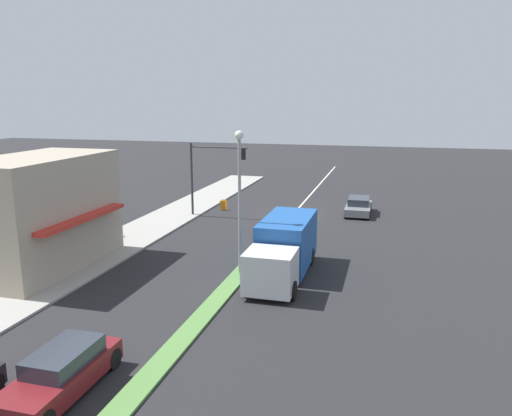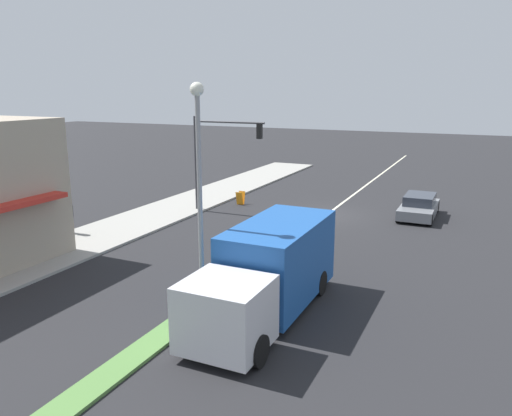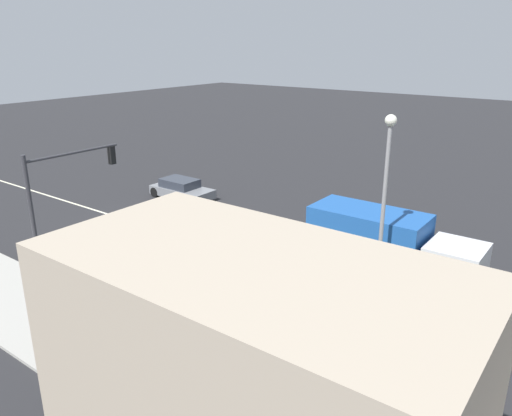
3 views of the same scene
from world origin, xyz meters
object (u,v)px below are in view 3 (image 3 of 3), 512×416
at_px(pedestrian, 85,361).
at_px(delivery_truck, 387,245).
at_px(suv_grey, 182,189).
at_px(traffic_signal_main, 61,191).
at_px(street_lamp, 385,186).
at_px(warning_aframe_sign, 44,250).

relative_size(pedestrian, delivery_truck, 0.22).
xyz_separation_m(delivery_truck, suv_grey, (-2.80, -15.42, -0.84)).
height_order(delivery_truck, suv_grey, delivery_truck).
height_order(traffic_signal_main, pedestrian, traffic_signal_main).
xyz_separation_m(street_lamp, delivery_truck, (-2.20, -0.57, -3.31)).
height_order(pedestrian, warning_aframe_sign, pedestrian).
bearing_deg(warning_aframe_sign, suv_grey, -172.33).
xyz_separation_m(pedestrian, delivery_truck, (-12.70, 4.03, 0.46)).
relative_size(traffic_signal_main, suv_grey, 1.29).
bearing_deg(pedestrian, warning_aframe_sign, -114.99).
relative_size(traffic_signal_main, street_lamp, 0.76).
distance_m(warning_aframe_sign, delivery_truck, 16.16).
distance_m(pedestrian, suv_grey, 19.24).
relative_size(traffic_signal_main, pedestrian, 3.34).
height_order(street_lamp, pedestrian, street_lamp).
xyz_separation_m(warning_aframe_sign, suv_grey, (-10.87, -1.46, 0.20)).
relative_size(street_lamp, warning_aframe_sign, 8.80).
xyz_separation_m(street_lamp, suv_grey, (-5.00, -16.00, -4.15)).
xyz_separation_m(pedestrian, warning_aframe_sign, (-4.63, -9.93, -0.58)).
distance_m(traffic_signal_main, street_lamp, 13.48).
bearing_deg(pedestrian, traffic_signal_main, -120.70).
bearing_deg(traffic_signal_main, pedestrian, 59.30).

